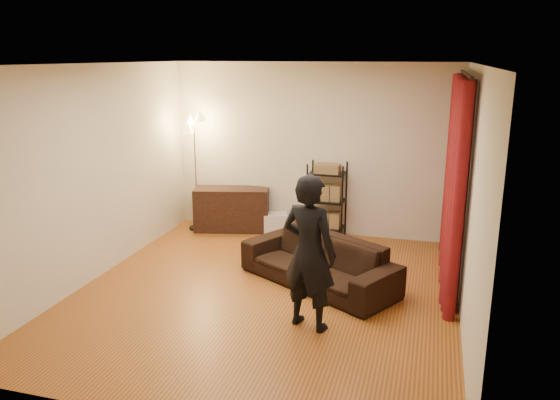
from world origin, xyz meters
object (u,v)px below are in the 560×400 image
(person, at_px, (309,253))
(media_cabinet, at_px, (232,209))
(sofa, at_px, (318,262))
(storage_boxes, at_px, (275,223))
(floor_lamp, at_px, (196,173))
(wire_shelf, at_px, (327,201))

(person, relative_size, media_cabinet, 1.38)
(sofa, bearing_deg, storage_boxes, 150.80)
(floor_lamp, bearing_deg, storage_boxes, 8.01)
(sofa, height_order, person, person)
(storage_boxes, bearing_deg, sofa, -59.13)
(sofa, height_order, wire_shelf, wire_shelf)
(storage_boxes, relative_size, wire_shelf, 0.32)
(storage_boxes, distance_m, wire_shelf, 0.96)
(wire_shelf, xyz_separation_m, floor_lamp, (-2.14, -0.15, 0.35))
(wire_shelf, height_order, floor_lamp, floor_lamp)
(sofa, height_order, media_cabinet, media_cabinet)
(media_cabinet, relative_size, wire_shelf, 1.01)
(wire_shelf, bearing_deg, person, -87.39)
(media_cabinet, height_order, wire_shelf, wire_shelf)
(sofa, relative_size, floor_lamp, 1.09)
(sofa, height_order, storage_boxes, sofa)
(media_cabinet, bearing_deg, wire_shelf, -11.34)
(person, bearing_deg, floor_lamp, -30.51)
(wire_shelf, bearing_deg, storage_boxes, 172.72)
(floor_lamp, bearing_deg, media_cabinet, 9.48)
(floor_lamp, bearing_deg, sofa, -35.02)
(sofa, bearing_deg, wire_shelf, 128.08)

